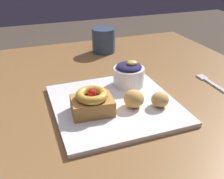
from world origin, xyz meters
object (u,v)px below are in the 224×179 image
object	(u,v)px
front_plate	(115,104)
cake_slice	(90,102)
fritter_middle	(160,100)
fork	(209,82)
berry_ramekin	(129,74)
fritter_front	(134,99)
coffee_mug	(104,40)

from	to	relation	value
front_plate	cake_slice	distance (m)	0.08
fritter_middle	fork	bearing A→B (deg)	21.23
front_plate	berry_ramekin	world-z (taller)	berry_ramekin
fritter_front	cake_slice	bearing A→B (deg)	174.87
berry_ramekin	fritter_middle	world-z (taller)	berry_ramekin
berry_ramekin	fork	size ratio (longest dim) A/B	0.71
front_plate	fritter_middle	bearing A→B (deg)	-29.23
cake_slice	berry_ramekin	world-z (taller)	berry_ramekin
fritter_front	fork	bearing A→B (deg)	13.02
front_plate	coffee_mug	size ratio (longest dim) A/B	3.25
coffee_mug	berry_ramekin	bearing A→B (deg)	-96.01
fork	berry_ramekin	bearing A→B (deg)	79.48
fritter_middle	cake_slice	bearing A→B (deg)	169.83
front_plate	fork	distance (m)	0.33
fork	front_plate	bearing A→B (deg)	96.40
front_plate	fritter_front	size ratio (longest dim) A/B	6.03
coffee_mug	fritter_middle	bearing A→B (deg)	-91.16
cake_slice	fork	bearing A→B (deg)	8.13
berry_ramekin	coffee_mug	bearing A→B (deg)	83.99
fritter_front	fork	xyz separation A→B (m)	(0.29, 0.07, -0.03)
berry_ramekin	front_plate	bearing A→B (deg)	-132.31
fritter_middle	coffee_mug	world-z (taller)	coffee_mug
front_plate	fritter_middle	world-z (taller)	fritter_middle
fritter_front	fritter_middle	xyz separation A→B (m)	(0.06, -0.02, -0.00)
berry_ramekin	coffee_mug	size ratio (longest dim) A/B	0.94
fork	coffee_mug	bearing A→B (deg)	30.38
fork	coffee_mug	distance (m)	0.44
cake_slice	coffee_mug	size ratio (longest dim) A/B	1.09
cake_slice	fritter_front	distance (m)	0.11
fork	coffee_mug	size ratio (longest dim) A/B	1.32
front_plate	coffee_mug	xyz separation A→B (m)	(0.11, 0.41, 0.04)
fork	cake_slice	bearing A→B (deg)	98.98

